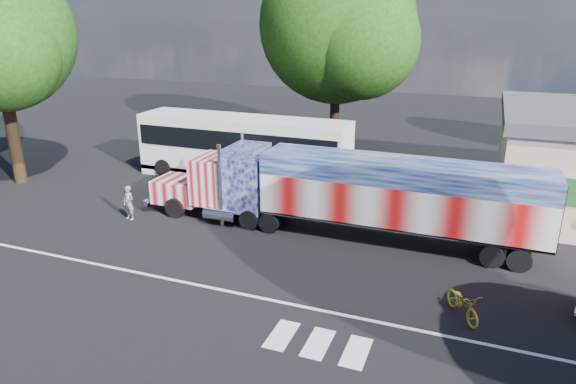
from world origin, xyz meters
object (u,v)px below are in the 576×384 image
(coach_bus, at_px, (243,147))
(woman, at_px, (129,203))
(bicycle, at_px, (463,303))
(semi_truck, at_px, (348,192))
(tree_n_mid, at_px, (340,26))

(coach_bus, relative_size, woman, 7.62)
(coach_bus, bearing_deg, woman, -106.26)
(coach_bus, distance_m, woman, 8.44)
(bicycle, bearing_deg, semi_truck, 102.53)
(woman, xyz_separation_m, bicycle, (15.78, -3.17, -0.35))
(coach_bus, height_order, bicycle, coach_bus)
(semi_truck, height_order, woman, semi_truck)
(semi_truck, distance_m, woman, 10.69)
(bicycle, distance_m, tree_n_mid, 24.40)
(semi_truck, height_order, bicycle, semi_truck)
(coach_bus, xyz_separation_m, bicycle, (13.44, -11.20, -1.46))
(bicycle, bearing_deg, tree_n_mid, 83.32)
(tree_n_mid, bearing_deg, bicycle, -63.41)
(semi_truck, distance_m, tree_n_mid, 17.44)
(coach_bus, relative_size, tree_n_mid, 0.91)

